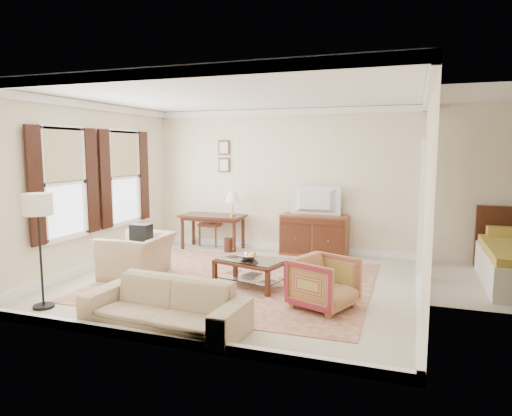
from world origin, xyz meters
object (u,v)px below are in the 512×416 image
Objects in this scene: writing_desk at (213,220)px; sideboard at (314,235)px; tv at (315,191)px; sofa at (164,297)px; club_armchair at (137,248)px; striped_armchair at (324,280)px; coffee_table at (250,266)px.

sideboard is (2.13, 0.15, -0.21)m from writing_desk.
tv is 0.48× the size of sofa.
writing_desk is at bearing 169.64° from club_armchair.
striped_armchair is at bearing 42.90° from sofa.
tv reaches higher than writing_desk.
sofa is at bearing 37.84° from club_armchair.
tv is at bearing 3.48° from writing_desk.
sideboard reaches higher than writing_desk.
sofa is (-0.86, -4.29, -0.02)m from sideboard.
tv is 3.19m from striped_armchair.
sideboard is at bearing -90.00° from tv.
sofa reaches higher than coffee_table.
writing_desk is 2.15m from sideboard.
club_armchair reaches higher than writing_desk.
coffee_table is at bearing 82.21° from sofa.
tv reaches higher than sofa.
writing_desk is 1.41× the size of tv.
coffee_table is at bearing 78.96° from tv.
striped_armchair reaches higher than writing_desk.
coffee_table is (1.66, -2.28, -0.29)m from writing_desk.
sideboard is at bearing 36.98° from striped_armchair.
striped_armchair is (0.76, -2.96, -0.90)m from tv.
tv is 1.25× the size of striped_armchair.
writing_desk is at bearing 68.27° from striped_armchair.
club_armchair reaches higher than sofa.
club_armchair is (-2.43, -2.47, 0.07)m from sideboard.
coffee_table is 1.51× the size of striped_armchair.
tv reaches higher than sideboard.
sideboard is 3.47m from club_armchair.
club_armchair is at bearing 134.76° from sofa.
club_armchair is at bearing -134.53° from sideboard.
tv is at bearing 78.96° from coffee_table.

